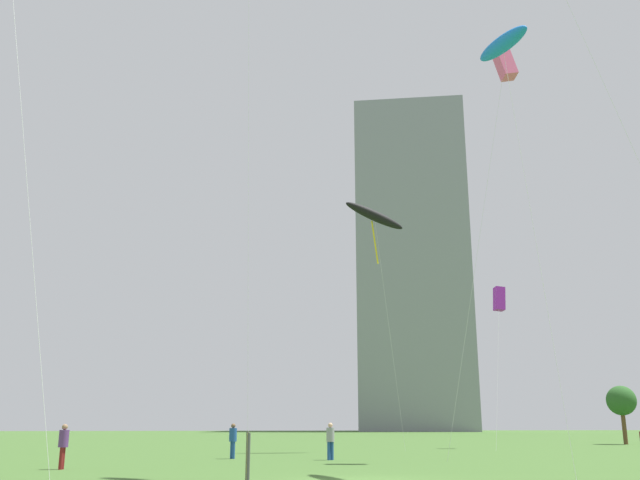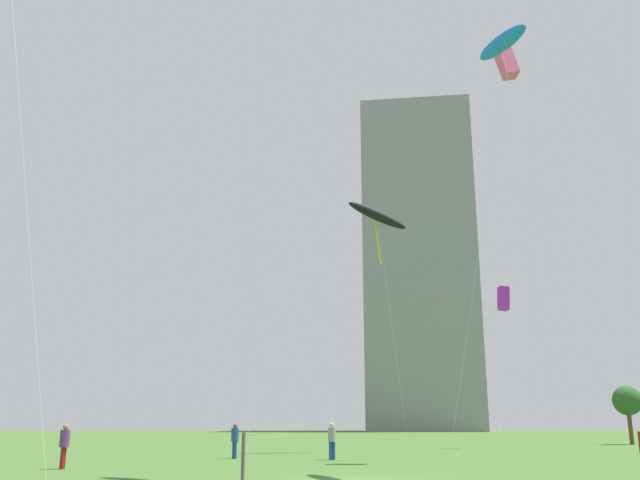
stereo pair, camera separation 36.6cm
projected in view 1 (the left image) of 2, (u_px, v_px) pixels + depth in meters
person_standing_1 at (330, 438)px, 34.59m from camera, size 0.40×0.40×1.81m
person_standing_2 at (233, 438)px, 35.82m from camera, size 0.39×0.39×1.77m
person_standing_3 at (63, 443)px, 27.73m from camera, size 0.39×0.39×1.76m
kite_flying_2 at (504, 64)px, 38.17m from camera, size 4.62×1.48×22.25m
kite_flying_4 at (502, 45)px, 29.03m from camera, size 1.13×5.18×18.00m
kite_flying_6 at (374, 216)px, 47.48m from camera, size 4.34×1.93×16.80m
kite_flying_8 at (499, 299)px, 52.94m from camera, size 3.27×5.09×12.01m
park_tree_1 at (621, 401)px, 59.74m from camera, size 2.50×2.50×4.94m
distant_highrise_0 at (413, 266)px, 157.90m from camera, size 29.77×29.61×73.13m
event_banner at (248, 460)px, 18.66m from camera, size 0.13×3.17×1.57m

